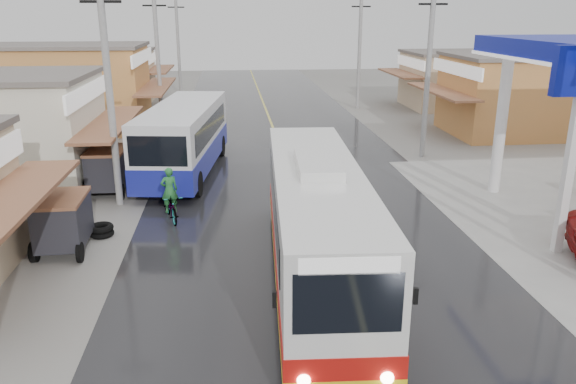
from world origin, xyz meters
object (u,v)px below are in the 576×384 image
Objects in this scene: coach_bus at (316,222)px; tyre_stack at (102,230)px; second_bus at (184,138)px; cyclist at (171,203)px; tricycle_near at (62,220)px; tricycle_far at (108,168)px.

coach_bus is 13.99× the size of tyre_stack.
second_bus reaches higher than tyre_stack.
coach_bus is 5.57× the size of cyclist.
tricycle_near is 5.85m from tricycle_far.
tyre_stack is at bearing 50.45° from tricycle_near.
second_bus is at bearing 114.46° from coach_bus.
cyclist is 2.51× the size of tyre_stack.
tricycle_far is (-2.80, 3.48, 0.40)m from cyclist.
tricycle_far reaches higher than tricycle_near.
tyre_stack is (-2.25, -7.23, -1.47)m from second_bus.
coach_bus is 4.54× the size of tricycle_far.
coach_bus reaches higher than cyclist.
second_bus reaches higher than tricycle_near.
second_bus is at bearing 72.90° from cyclist.
second_bus reaches higher than tricycle_far.
cyclist reaches higher than tyre_stack.
tyre_stack is at bearing 153.44° from coach_bus.
cyclist is 4.49m from tricycle_far.
second_bus is 12.15× the size of tyre_stack.
second_bus is 3.94× the size of tricycle_far.
tricycle_near is 2.91× the size of tyre_stack.
tyre_stack is at bearing -166.01° from cyclist.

